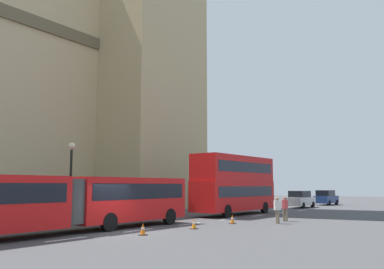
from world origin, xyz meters
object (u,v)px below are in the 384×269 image
(articulated_bus, at_px, (65,199))
(traffic_cone_west, at_px, (143,229))
(double_decker_bus, at_px, (235,182))
(traffic_cone_middle, at_px, (194,224))
(pedestrian_by_kerb, at_px, (285,208))
(sedan_lead, at_px, (300,199))
(traffic_cone_east, at_px, (232,219))
(sedan_trailing, at_px, (326,198))
(street_lamp, at_px, (71,176))
(pedestrian_near_cones, at_px, (277,209))

(articulated_bus, height_order, traffic_cone_west, articulated_bus)
(double_decker_bus, xyz_separation_m, traffic_cone_west, (-14.83, -3.67, -2.43))
(traffic_cone_west, distance_m, traffic_cone_middle, 3.85)
(traffic_cone_middle, xyz_separation_m, pedestrian_by_kerb, (7.62, -2.10, 0.63))
(sedan_lead, height_order, traffic_cone_west, sedan_lead)
(sedan_lead, xyz_separation_m, traffic_cone_west, (-28.63, -3.58, -0.63))
(sedan_lead, distance_m, traffic_cone_east, 21.17)
(traffic_cone_west, xyz_separation_m, traffic_cone_east, (7.84, -0.35, 0.00))
(double_decker_bus, xyz_separation_m, pedestrian_by_kerb, (-3.36, -6.03, -1.80))
(sedan_trailing, xyz_separation_m, traffic_cone_east, (-28.81, -3.82, -0.63))
(traffic_cone_middle, distance_m, street_lamp, 9.16)
(sedan_lead, distance_m, traffic_cone_middle, 25.09)
(articulated_bus, distance_m, double_decker_bus, 16.87)
(traffic_cone_middle, bearing_deg, traffic_cone_west, 176.14)
(traffic_cone_middle, bearing_deg, articulated_bus, 146.13)
(traffic_cone_west, bearing_deg, traffic_cone_middle, -3.86)
(double_decker_bus, bearing_deg, sedan_trailing, -0.54)
(traffic_cone_west, height_order, pedestrian_by_kerb, pedestrian_by_kerb)
(sedan_lead, bearing_deg, traffic_cone_west, -172.88)
(traffic_cone_east, distance_m, pedestrian_near_cones, 2.99)
(sedan_lead, relative_size, street_lamp, 0.83)
(double_decker_bus, bearing_deg, street_lamp, 161.22)
(sedan_trailing, height_order, traffic_cone_west, sedan_trailing)
(traffic_cone_middle, relative_size, pedestrian_near_cones, 0.34)
(traffic_cone_west, bearing_deg, pedestrian_near_cones, -15.34)
(traffic_cone_west, bearing_deg, sedan_trailing, 5.40)
(double_decker_bus, bearing_deg, articulated_bus, -179.99)
(articulated_bus, xyz_separation_m, pedestrian_near_cones, (11.66, -6.32, -0.83))
(sedan_trailing, xyz_separation_m, pedestrian_near_cones, (-26.99, -6.11, -0.00))
(sedan_lead, relative_size, pedestrian_near_cones, 2.60)
(street_lamp, relative_size, pedestrian_near_cones, 3.12)
(articulated_bus, relative_size, traffic_cone_west, 29.11)
(sedan_lead, bearing_deg, pedestrian_near_cones, -161.84)
(pedestrian_by_kerb, bearing_deg, articulated_bus, 155.91)
(traffic_cone_east, bearing_deg, pedestrian_near_cones, -51.63)
(sedan_lead, height_order, street_lamp, street_lamp)
(pedestrian_near_cones, bearing_deg, double_decker_bus, 50.68)
(traffic_cone_middle, relative_size, traffic_cone_east, 1.00)
(pedestrian_by_kerb, bearing_deg, traffic_cone_east, 151.13)
(sedan_lead, bearing_deg, traffic_cone_middle, -171.20)
(traffic_cone_west, bearing_deg, double_decker_bus, 13.90)
(double_decker_bus, bearing_deg, pedestrian_by_kerb, -119.16)
(double_decker_bus, bearing_deg, sedan_lead, -0.40)
(double_decker_bus, relative_size, sedan_lead, 2.20)
(sedan_lead, height_order, traffic_cone_east, sedan_lead)
(double_decker_bus, distance_m, pedestrian_by_kerb, 7.13)
(sedan_lead, distance_m, sedan_trailing, 8.02)
(traffic_cone_middle, height_order, traffic_cone_east, same)
(sedan_trailing, height_order, pedestrian_near_cones, sedan_trailing)
(double_decker_bus, relative_size, traffic_cone_west, 16.71)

